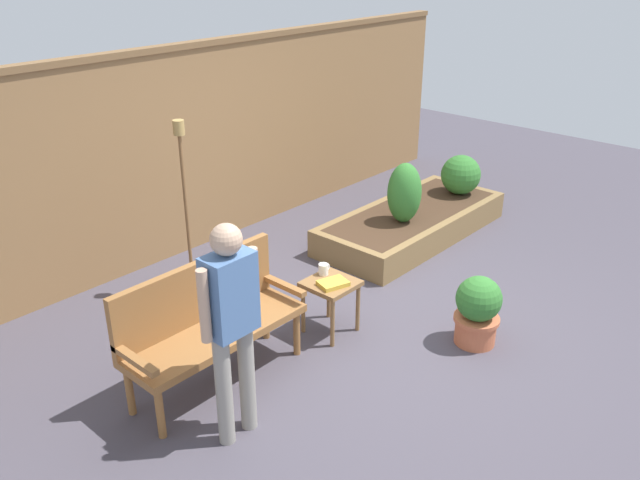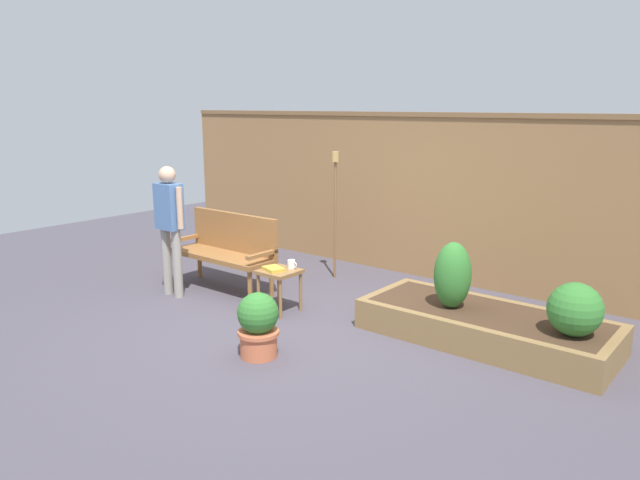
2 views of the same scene
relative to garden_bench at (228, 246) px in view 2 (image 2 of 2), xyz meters
The scene contains 12 objects.
ground_plane 1.68m from the garden_bench, 21.79° to the right, with size 14.00×14.00×0.00m, color #47424C.
fence_back 2.55m from the garden_bench, 53.82° to the left, with size 8.40×0.14×2.16m.
garden_bench is the anchor object (origin of this frame).
side_table 1.14m from the garden_bench, 12.87° to the right, with size 0.40×0.40×0.48m.
cup_on_table 1.17m from the garden_bench, ahead, with size 0.12×0.08×0.10m.
book_on_table 1.11m from the garden_bench, 16.08° to the right, with size 0.23×0.17×0.04m, color gold.
potted_boxwood 2.19m from the garden_bench, 35.41° to the right, with size 0.38×0.38×0.60m.
raised_planter_bed 3.28m from the garden_bench, ahead, with size 2.40×1.00×0.30m.
shrub_near_bench 2.92m from the garden_bench, ahead, with size 0.36×0.36×0.66m.
shrub_far_corner 4.08m from the garden_bench, ahead, with size 0.47×0.47×0.47m.
tiki_torch 1.54m from the garden_bench, 57.70° to the left, with size 0.10×0.10×1.67m.
person_by_bench 0.80m from the garden_bench, 114.65° to the right, with size 0.47×0.20×1.56m.
Camera 2 is at (3.96, -4.29, 2.25)m, focal length 33.57 mm.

